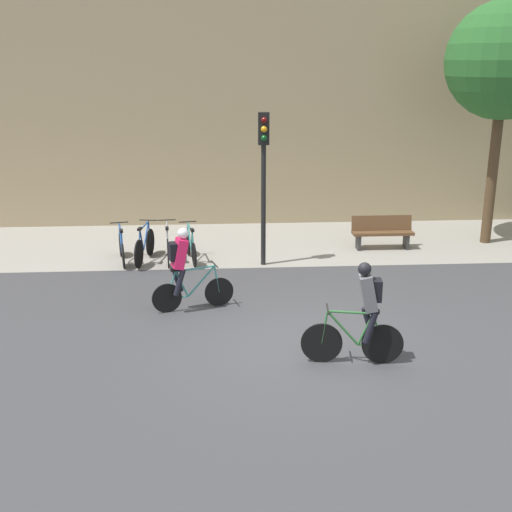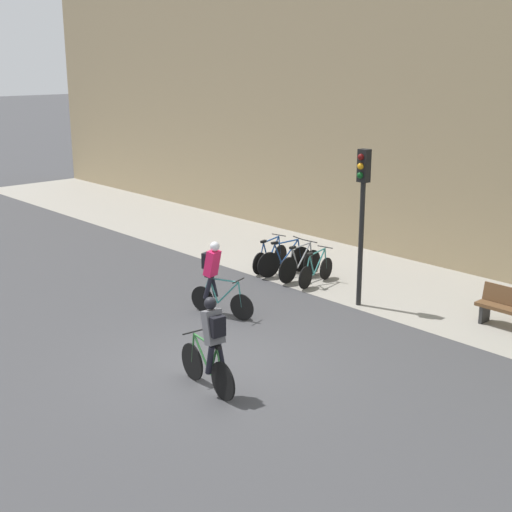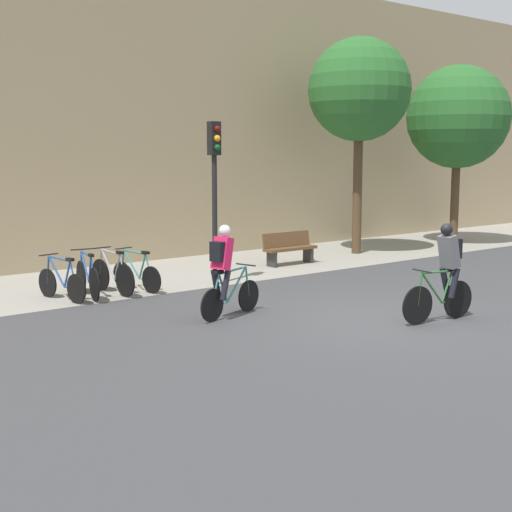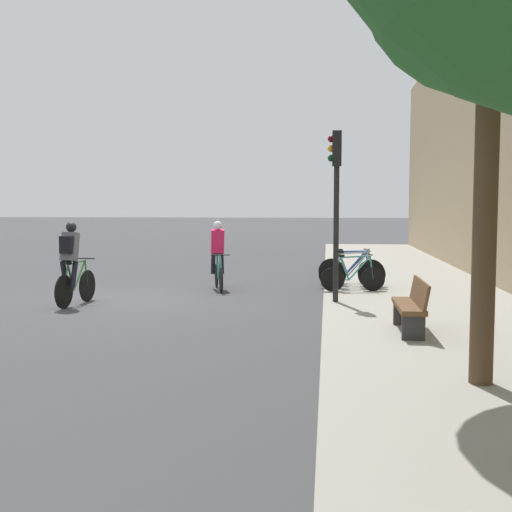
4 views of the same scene
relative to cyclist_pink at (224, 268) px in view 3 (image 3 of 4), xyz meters
name	(u,v)px [view 3 (image 3 of 4)]	position (x,y,z in m)	size (l,w,h in m)	color
ground	(378,319)	(2.21, -1.81, -0.95)	(200.00, 200.00, 0.00)	#3D3D3F
kerb_strip	(183,272)	(2.21, 4.94, -0.94)	(44.00, 4.50, 0.01)	gray
building_facade	(132,112)	(2.21, 7.49, 3.24)	(44.00, 0.60, 8.37)	#9E8966
cyclist_pink	(224,268)	(0.00, 0.00, 0.00)	(1.66, 0.63, 1.75)	black
cyclist_grey	(446,270)	(3.09, -2.60, 0.00)	(1.72, 0.48, 1.79)	black
parked_bike_0	(62,282)	(-1.73, 3.41, -0.56)	(0.50, 1.61, 0.94)	black
parked_bike_1	(88,278)	(-1.15, 3.42, -0.53)	(0.48, 1.76, 0.99)	black
parked_bike_2	(113,275)	(-0.56, 3.42, -0.53)	(0.46, 1.72, 0.99)	black
parked_bike_3	(137,274)	(0.02, 3.41, -0.57)	(0.48, 1.60, 0.94)	black
traffic_light_pole	(215,173)	(1.85, 2.95, 1.65)	(0.26, 0.30, 3.76)	black
bench	(289,248)	(5.18, 4.20, -0.48)	(1.65, 0.44, 0.89)	brown
street_tree_0	(359,91)	(8.26, 4.62, 3.95)	(3.07, 3.07, 6.47)	#4C3823
street_tree_1	(458,117)	(12.58, 4.25, 3.28)	(3.41, 3.41, 5.95)	#4C3823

